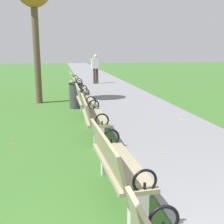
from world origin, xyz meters
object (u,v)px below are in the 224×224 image
(park_bench_4, at_px, (84,100))
(trash_bin, at_px, (76,95))
(pedestrian_walking, at_px, (96,67))
(park_bench_2, at_px, (116,163))
(park_bench_5, at_px, (78,89))
(park_bench_6, at_px, (75,82))
(park_bench_3, at_px, (92,117))

(park_bench_4, height_order, trash_bin, park_bench_4)
(pedestrian_walking, bearing_deg, park_bench_4, -99.68)
(park_bench_2, relative_size, pedestrian_walking, 1.00)
(park_bench_4, height_order, park_bench_5, same)
(park_bench_6, xyz_separation_m, pedestrian_walking, (1.36, 3.23, 0.44))
(park_bench_2, height_order, park_bench_5, same)
(pedestrian_walking, bearing_deg, park_bench_2, -96.13)
(park_bench_2, xyz_separation_m, park_bench_5, (-0.00, 7.12, 0.00))
(park_bench_3, xyz_separation_m, trash_bin, (-0.15, 3.39, -0.06))
(park_bench_3, distance_m, pedestrian_walking, 10.16)
(park_bench_4, distance_m, trash_bin, 1.33)
(park_bench_2, relative_size, trash_bin, 1.93)
(park_bench_2, bearing_deg, park_bench_4, 90.00)
(park_bench_6, bearing_deg, pedestrian_walking, 67.14)
(park_bench_6, bearing_deg, park_bench_2, -90.00)
(park_bench_3, distance_m, park_bench_5, 4.49)
(park_bench_4, distance_m, park_bench_5, 2.42)
(park_bench_2, distance_m, trash_bin, 6.02)
(park_bench_3, relative_size, pedestrian_walking, 0.99)
(park_bench_2, xyz_separation_m, trash_bin, (-0.15, 6.02, -0.06))
(park_bench_5, xyz_separation_m, pedestrian_walking, (1.36, 5.57, 0.44))
(park_bench_3, distance_m, park_bench_6, 6.82)
(park_bench_2, height_order, trash_bin, park_bench_2)
(trash_bin, bearing_deg, park_bench_4, -83.62)
(park_bench_6, distance_m, trash_bin, 3.44)
(park_bench_3, bearing_deg, pedestrian_walking, 82.28)
(park_bench_2, bearing_deg, park_bench_6, 90.00)
(park_bench_5, bearing_deg, park_bench_2, -90.00)
(park_bench_4, distance_m, park_bench_6, 4.76)
(park_bench_5, height_order, park_bench_6, same)
(pedestrian_walking, bearing_deg, park_bench_6, -112.86)
(park_bench_6, bearing_deg, trash_bin, -92.45)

